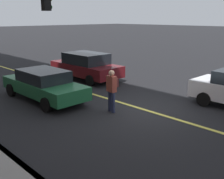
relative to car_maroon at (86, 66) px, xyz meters
name	(u,v)px	position (x,y,z in m)	size (l,w,h in m)	color
ground	(144,110)	(-6.09, 1.94, -0.81)	(200.00, 200.00, 0.00)	black
curb_edge	(9,156)	(-6.09, 7.58, -0.74)	(80.00, 0.16, 0.15)	slate
lane_stripe_center	(144,110)	(-6.09, 1.94, -0.80)	(80.00, 0.16, 0.01)	#D8CC4C
car_maroon	(86,66)	(0.00, 0.00, 0.00)	(4.69, 2.12, 1.57)	#591116
car_green	(44,84)	(-2.00, 4.07, -0.10)	(4.74, 1.88, 1.37)	#1E6038
pedestrian_with_backpack	(112,88)	(-5.33, 3.03, 0.17)	(0.42, 0.40, 1.68)	#262D4C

